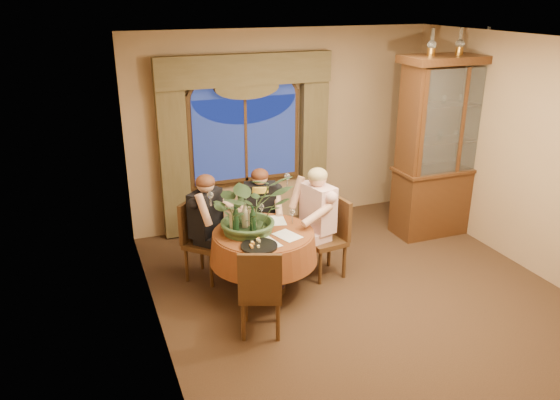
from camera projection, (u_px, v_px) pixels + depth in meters
name	position (u px, v px, depth m)	size (l,w,h in m)	color
floor	(362.00, 296.00, 6.23)	(5.00, 5.00, 0.00)	black
wall_back	(283.00, 128.00, 7.91)	(4.50, 4.50, 0.00)	#8F7050
wall_right	(536.00, 158.00, 6.48)	(5.00, 5.00, 0.00)	#8F7050
ceiling	(378.00, 42.00, 5.23)	(5.00, 5.00, 0.00)	white
window	(246.00, 140.00, 7.68)	(1.62, 0.10, 1.32)	navy
arched_transom	(244.00, 84.00, 7.40)	(1.60, 0.06, 0.44)	navy
drapery_left	(174.00, 156.00, 7.34)	(0.38, 0.14, 2.32)	#473D21
drapery_right	(313.00, 142.00, 8.02)	(0.38, 0.14, 2.32)	#473D21
swag_valance	(246.00, 70.00, 7.26)	(2.45, 0.16, 0.42)	#473D21
dining_table	(264.00, 262.00, 6.21)	(1.22, 1.22, 0.75)	maroon
china_cabinet	(448.00, 147.00, 7.53)	(1.53, 0.60, 2.49)	#371D0D
oil_lamp_left	(432.00, 42.00, 6.88)	(0.11, 0.11, 0.34)	#A5722D
oil_lamp_center	(460.00, 41.00, 7.02)	(0.11, 0.11, 0.34)	#A5722D
oil_lamp_right	(488.00, 40.00, 7.17)	(0.11, 0.11, 0.34)	#A5722D
chair_right	(325.00, 239.00, 6.53)	(0.42, 0.42, 0.96)	black
chair_back_right	(259.00, 226.00, 6.90)	(0.42, 0.42, 0.96)	black
chair_back	(205.00, 242.00, 6.47)	(0.42, 0.42, 0.96)	black
chair_front_left	(261.00, 289.00, 5.43)	(0.42, 0.42, 0.96)	black
person_pink	(318.00, 222.00, 6.52)	(0.49, 0.45, 1.36)	beige
person_back	(206.00, 227.00, 6.44)	(0.47, 0.43, 1.31)	black
person_scarf	(260.00, 216.00, 6.84)	(0.45, 0.41, 1.25)	black
stoneware_vase	(251.00, 218.00, 6.11)	(0.13, 0.13, 0.25)	tan
centerpiece_plant	(250.00, 180.00, 5.90)	(0.92, 1.02, 0.79)	#37532F
olive_bowl	(265.00, 231.00, 6.05)	(0.14, 0.14, 0.04)	#505A2D
cheese_platter	(259.00, 246.00, 5.70)	(0.39, 0.39, 0.02)	black
wine_bottle_0	(236.00, 221.00, 5.93)	(0.07, 0.07, 0.33)	black
wine_bottle_1	(245.00, 218.00, 6.02)	(0.07, 0.07, 0.33)	tan
wine_bottle_2	(233.00, 220.00, 5.96)	(0.07, 0.07, 0.33)	tan
wine_bottle_3	(253.00, 221.00, 5.94)	(0.07, 0.07, 0.33)	black
tasting_paper_0	(287.00, 236.00, 5.97)	(0.21, 0.30, 0.00)	white
tasting_paper_1	(276.00, 220.00, 6.36)	(0.21, 0.30, 0.00)	white
tasting_paper_2	(267.00, 243.00, 5.79)	(0.21, 0.30, 0.00)	white
wine_glass_person_pink	(292.00, 216.00, 6.26)	(0.07, 0.07, 0.18)	silver
wine_glass_person_back	(232.00, 218.00, 6.21)	(0.07, 0.07, 0.18)	silver
wine_glass_person_scarf	(261.00, 211.00, 6.42)	(0.07, 0.07, 0.18)	silver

